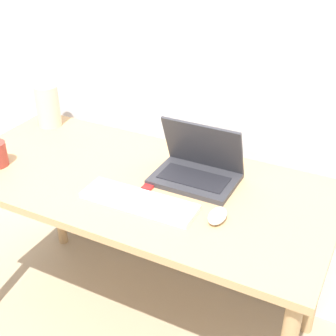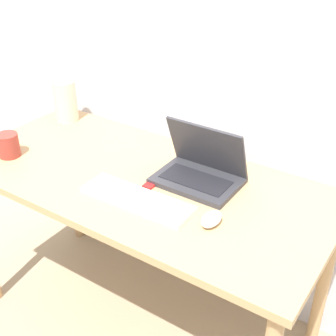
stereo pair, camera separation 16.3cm
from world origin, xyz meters
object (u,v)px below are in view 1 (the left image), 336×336
object	(u,v)px
vase	(47,98)
mp3_player	(149,186)
keyboard	(139,201)
laptop	(198,167)
mouse	(217,216)

from	to	relation	value
vase	mp3_player	world-z (taller)	vase
keyboard	vase	world-z (taller)	vase
vase	laptop	bearing A→B (deg)	-8.83
keyboard	laptop	bearing A→B (deg)	65.27
laptop	mp3_player	xyz separation A→B (m)	(-0.13, -0.13, -0.04)
mouse	vase	world-z (taller)	vase
laptop	keyboard	bearing A→B (deg)	-114.73
laptop	keyboard	world-z (taller)	laptop
keyboard	vase	xyz separation A→B (m)	(-0.69, 0.37, 0.12)
mp3_player	keyboard	bearing A→B (deg)	-79.18
laptop	mouse	distance (m)	0.27
laptop	vase	distance (m)	0.82
laptop	keyboard	xyz separation A→B (m)	(-0.11, -0.24, -0.04)
mouse	mp3_player	distance (m)	0.31
keyboard	mp3_player	distance (m)	0.11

